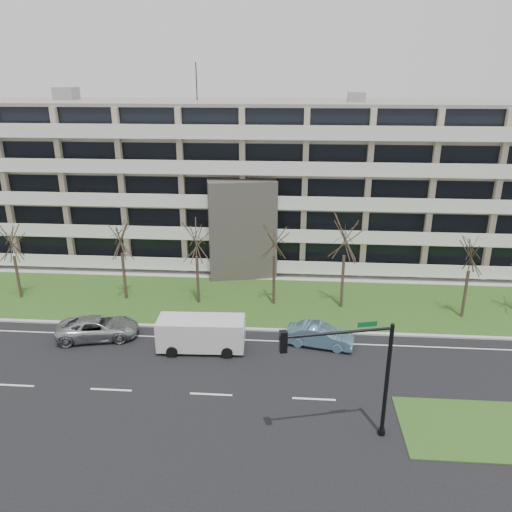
# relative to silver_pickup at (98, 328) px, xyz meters

# --- Properties ---
(ground) EXTENTS (160.00, 160.00, 0.00)m
(ground) POSITION_rel_silver_pickup_xyz_m (9.04, -6.07, -0.78)
(ground) COLOR black
(ground) RESTS_ON ground
(grass_verge) EXTENTS (90.00, 10.00, 0.06)m
(grass_verge) POSITION_rel_silver_pickup_xyz_m (9.04, 6.93, -0.75)
(grass_verge) COLOR #214D19
(grass_verge) RESTS_ON ground
(curb) EXTENTS (90.00, 0.35, 0.12)m
(curb) POSITION_rel_silver_pickup_xyz_m (9.04, 1.93, -0.72)
(curb) COLOR #B2B2AD
(curb) RESTS_ON ground
(sidewalk) EXTENTS (90.00, 2.00, 0.08)m
(sidewalk) POSITION_rel_silver_pickup_xyz_m (9.04, 12.43, -0.74)
(sidewalk) COLOR #B2B2AD
(sidewalk) RESTS_ON ground
(grass_median) EXTENTS (7.00, 5.00, 0.06)m
(grass_median) POSITION_rel_silver_pickup_xyz_m (23.04, -8.07, -0.75)
(grass_median) COLOR #214D19
(grass_median) RESTS_ON ground
(lane_edge_line) EXTENTS (90.00, 0.12, 0.01)m
(lane_edge_line) POSITION_rel_silver_pickup_xyz_m (9.04, 0.43, -0.77)
(lane_edge_line) COLOR white
(lane_edge_line) RESTS_ON ground
(apartment_building) EXTENTS (60.50, 15.10, 18.75)m
(apartment_building) POSITION_rel_silver_pickup_xyz_m (9.03, 19.25, 6.84)
(apartment_building) COLOR #B9AD90
(apartment_building) RESTS_ON ground
(silver_pickup) EXTENTS (6.02, 3.71, 1.56)m
(silver_pickup) POSITION_rel_silver_pickup_xyz_m (0.00, 0.00, 0.00)
(silver_pickup) COLOR #A4A7AB
(silver_pickup) RESTS_ON ground
(blue_sedan) EXTENTS (4.82, 2.47, 1.51)m
(blue_sedan) POSITION_rel_silver_pickup_xyz_m (15.60, 0.09, -0.02)
(blue_sedan) COLOR #70A2C3
(blue_sedan) RESTS_ON ground
(white_van) EXTENTS (5.91, 2.59, 2.26)m
(white_van) POSITION_rel_silver_pickup_xyz_m (7.67, -1.00, 0.57)
(white_van) COLOR silver
(white_van) RESTS_ON ground
(traffic_signal) EXTENTS (5.60, 1.70, 6.66)m
(traffic_signal) POSITION_rel_silver_pickup_xyz_m (16.61, -9.27, 3.53)
(traffic_signal) COLOR black
(traffic_signal) RESTS_ON ground
(tree_1) EXTENTS (3.31, 3.31, 6.61)m
(tree_1) POSITION_rel_silver_pickup_xyz_m (-9.03, 6.11, 4.36)
(tree_1) COLOR #382B21
(tree_1) RESTS_ON ground
(tree_2) EXTENTS (3.60, 3.60, 7.20)m
(tree_2) POSITION_rel_silver_pickup_xyz_m (-0.16, 6.58, 4.82)
(tree_2) COLOR #382B21
(tree_2) RESTS_ON ground
(tree_3) EXTENTS (3.61, 3.61, 7.21)m
(tree_3) POSITION_rel_silver_pickup_xyz_m (6.02, 6.26, 4.83)
(tree_3) COLOR #382B21
(tree_3) RESTS_ON ground
(tree_4) EXTENTS (3.72, 3.72, 7.45)m
(tree_4) POSITION_rel_silver_pickup_xyz_m (12.17, 6.50, 5.01)
(tree_4) COLOR #382B21
(tree_4) RESTS_ON ground
(tree_5) EXTENTS (3.96, 3.96, 7.92)m
(tree_5) POSITION_rel_silver_pickup_xyz_m (17.60, 6.28, 5.38)
(tree_5) COLOR #382B21
(tree_5) RESTS_ON ground
(tree_6) EXTENTS (3.43, 3.43, 6.87)m
(tree_6) POSITION_rel_silver_pickup_xyz_m (26.76, 5.25, 4.56)
(tree_6) COLOR #382B21
(tree_6) RESTS_ON ground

